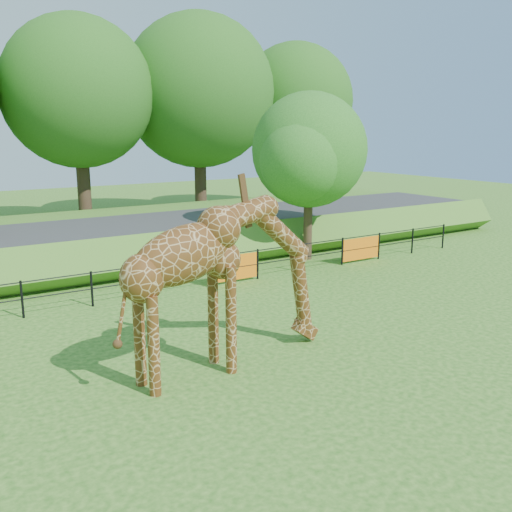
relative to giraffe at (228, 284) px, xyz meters
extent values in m
plane|color=#205415|center=(0.75, -1.91, -1.92)|extent=(90.00, 90.00, 0.00)
cube|color=#205415|center=(0.75, 13.59, -1.27)|extent=(40.00, 9.00, 1.30)
cube|color=#2D2D2F|center=(0.75, 12.09, -0.56)|extent=(40.00, 5.00, 0.12)
imported|color=black|center=(2.38, 8.09, -1.22)|extent=(0.55, 0.39, 1.42)
cylinder|color=#2D2214|center=(8.25, 7.69, -0.32)|extent=(0.36, 0.36, 3.20)
sphere|color=#215B19|center=(8.25, 7.69, 2.54)|extent=(4.60, 4.60, 4.60)
sphere|color=#215B19|center=(9.40, 8.38, 2.08)|extent=(3.45, 3.45, 3.45)
sphere|color=#215B19|center=(7.33, 7.00, 2.20)|extent=(3.22, 3.22, 3.22)
cylinder|color=#2D2214|center=(2.75, 20.09, 0.58)|extent=(0.70, 0.70, 5.00)
sphere|color=#1F5115|center=(2.75, 20.09, 5.22)|extent=(7.80, 7.80, 7.80)
cylinder|color=#2D2214|center=(9.75, 20.09, 0.58)|extent=(0.70, 0.70, 5.00)
sphere|color=#1F5115|center=(9.75, 20.09, 5.50)|extent=(8.80, 8.80, 8.80)
cylinder|color=#2D2214|center=(16.75, 20.09, 0.58)|extent=(0.70, 0.70, 5.00)
sphere|color=#1F5115|center=(16.75, 20.09, 5.11)|extent=(7.40, 7.40, 7.40)
camera|label=1|loc=(-6.08, -10.58, 3.37)|focal=40.00mm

